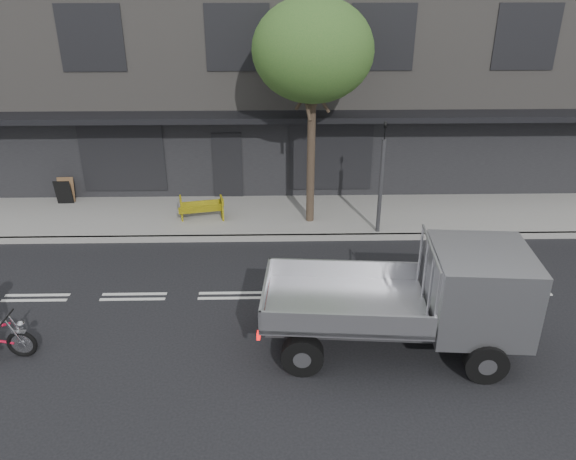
{
  "coord_description": "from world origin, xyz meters",
  "views": [
    {
      "loc": [
        1.17,
        -11.91,
        7.41
      ],
      "look_at": [
        1.43,
        0.5,
        1.55
      ],
      "focal_mm": 35.0,
      "sensor_mm": 36.0,
      "label": 1
    }
  ],
  "objects_px": {
    "street_tree": "(313,51)",
    "traffic_light_pole": "(381,184)",
    "flatbed_ute": "(453,293)",
    "sandwich_board": "(63,192)",
    "construction_barrier": "(201,210)"
  },
  "relations": [
    {
      "from": "flatbed_ute",
      "to": "sandwich_board",
      "type": "height_order",
      "value": "flatbed_ute"
    },
    {
      "from": "traffic_light_pole",
      "to": "construction_barrier",
      "type": "distance_m",
      "value": 5.58
    },
    {
      "from": "sandwich_board",
      "to": "construction_barrier",
      "type": "bearing_deg",
      "value": -19.1
    },
    {
      "from": "construction_barrier",
      "to": "street_tree",
      "type": "bearing_deg",
      "value": 0.27
    },
    {
      "from": "street_tree",
      "to": "traffic_light_pole",
      "type": "relative_size",
      "value": 1.93
    },
    {
      "from": "street_tree",
      "to": "sandwich_board",
      "type": "bearing_deg",
      "value": 169.75
    },
    {
      "from": "sandwich_board",
      "to": "street_tree",
      "type": "bearing_deg",
      "value": -11.92
    },
    {
      "from": "traffic_light_pole",
      "to": "street_tree",
      "type": "bearing_deg",
      "value": 156.97
    },
    {
      "from": "flatbed_ute",
      "to": "sandwich_board",
      "type": "bearing_deg",
      "value": 148.11
    },
    {
      "from": "traffic_light_pole",
      "to": "construction_barrier",
      "type": "relative_size",
      "value": 2.56
    },
    {
      "from": "traffic_light_pole",
      "to": "flatbed_ute",
      "type": "distance_m",
      "value": 5.62
    },
    {
      "from": "construction_barrier",
      "to": "sandwich_board",
      "type": "bearing_deg",
      "value": 162.57
    },
    {
      "from": "construction_barrier",
      "to": "sandwich_board",
      "type": "relative_size",
      "value": 1.62
    },
    {
      "from": "street_tree",
      "to": "traffic_light_pole",
      "type": "height_order",
      "value": "street_tree"
    },
    {
      "from": "street_tree",
      "to": "construction_barrier",
      "type": "xyz_separation_m",
      "value": [
        -3.4,
        -0.02,
        -4.74
      ]
    }
  ]
}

